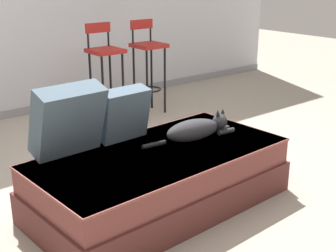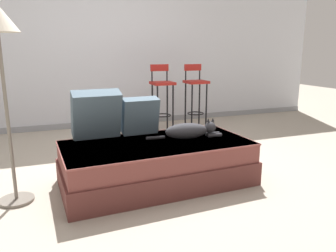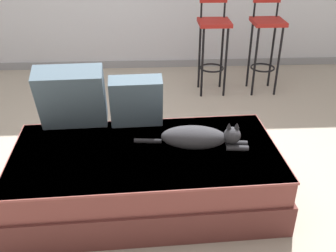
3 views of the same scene
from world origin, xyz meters
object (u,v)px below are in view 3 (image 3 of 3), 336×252
at_px(throw_pillow_corner, 72,97).
at_px(bar_stool_near_window, 213,35).
at_px(throw_pillow_middle, 136,101).
at_px(cat, 199,137).
at_px(bar_stool_by_doorway, 266,34).
at_px(couch, 146,175).

bearing_deg(throw_pillow_corner, bar_stool_near_window, 51.40).
relative_size(throw_pillow_middle, cat, 0.51).
relative_size(cat, bar_stool_by_doorway, 0.72).
xyz_separation_m(couch, throw_pillow_corner, (-0.49, 0.32, 0.44)).
height_order(couch, throw_pillow_middle, throw_pillow_middle).
bearing_deg(bar_stool_by_doorway, cat, -116.95).
distance_m(cat, bar_stool_by_doorway, 2.03).
bearing_deg(couch, throw_pillow_middle, 99.80).
xyz_separation_m(throw_pillow_middle, cat, (0.40, -0.32, -0.11)).
height_order(couch, throw_pillow_corner, throw_pillow_corner).
relative_size(couch, bar_stool_by_doorway, 1.74).
distance_m(throw_pillow_middle, cat, 0.52).
bearing_deg(couch, cat, 3.32).
xyz_separation_m(couch, throw_pillow_middle, (-0.06, 0.34, 0.39)).
relative_size(throw_pillow_middle, bar_stool_near_window, 0.37).
xyz_separation_m(cat, bar_stool_by_doorway, (0.92, 1.80, 0.15)).
bearing_deg(bar_stool_near_window, throw_pillow_corner, -128.60).
height_order(throw_pillow_corner, bar_stool_by_doorway, bar_stool_by_doorway).
bearing_deg(couch, bar_stool_by_doorway, 55.37).
distance_m(couch, throw_pillow_middle, 0.52).
distance_m(throw_pillow_middle, bar_stool_by_doorway, 1.99).
relative_size(bar_stool_near_window, bar_stool_by_doorway, 1.00).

